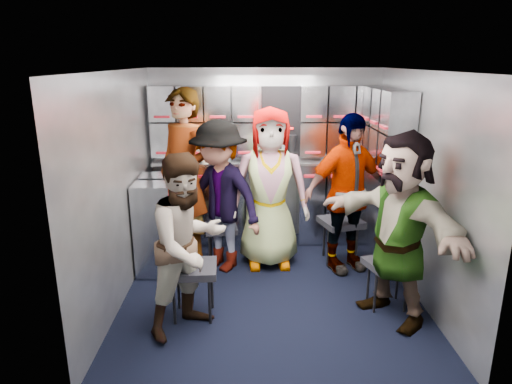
{
  "coord_description": "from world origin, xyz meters",
  "views": [
    {
      "loc": [
        -0.22,
        -4.06,
        2.19
      ],
      "look_at": [
        -0.14,
        0.35,
        0.91
      ],
      "focal_mm": 32.0,
      "sensor_mm": 36.0,
      "label": 1
    }
  ],
  "objects_px": {
    "attendant_arc_d": "(346,194)",
    "attendant_arc_e": "(399,228)",
    "jump_seat_near_left": "(193,272)",
    "jump_seat_near_right": "(388,267)",
    "attendant_arc_b": "(219,197)",
    "jump_seat_mid_left": "(221,230)",
    "attendant_arc_c": "(270,189)",
    "attendant_arc_a": "(189,245)",
    "jump_seat_center": "(268,227)",
    "attendant_standing": "(185,177)",
    "jump_seat_mid_right": "(341,224)"
  },
  "relations": [
    {
      "from": "attendant_arc_d",
      "to": "attendant_arc_e",
      "type": "relative_size",
      "value": 1.02
    },
    {
      "from": "jump_seat_near_left",
      "to": "jump_seat_near_right",
      "type": "height_order",
      "value": "jump_seat_near_left"
    },
    {
      "from": "jump_seat_near_left",
      "to": "attendant_arc_b",
      "type": "height_order",
      "value": "attendant_arc_b"
    },
    {
      "from": "jump_seat_mid_left",
      "to": "attendant_arc_e",
      "type": "distance_m",
      "value": 2.03
    },
    {
      "from": "attendant_arc_c",
      "to": "attendant_arc_a",
      "type": "bearing_deg",
      "value": -121.08
    },
    {
      "from": "jump_seat_center",
      "to": "attendant_arc_c",
      "type": "height_order",
      "value": "attendant_arc_c"
    },
    {
      "from": "attendant_standing",
      "to": "jump_seat_near_left",
      "type": "bearing_deg",
      "value": -41.14
    },
    {
      "from": "jump_seat_mid_left",
      "to": "attendant_arc_e",
      "type": "bearing_deg",
      "value": -37.48
    },
    {
      "from": "attendant_standing",
      "to": "attendant_arc_b",
      "type": "bearing_deg",
      "value": 7.28
    },
    {
      "from": "jump_seat_near_right",
      "to": "attendant_arc_c",
      "type": "height_order",
      "value": "attendant_arc_c"
    },
    {
      "from": "attendant_standing",
      "to": "attendant_arc_a",
      "type": "relative_size",
      "value": 1.27
    },
    {
      "from": "attendant_arc_b",
      "to": "attendant_arc_e",
      "type": "distance_m",
      "value": 1.87
    },
    {
      "from": "jump_seat_center",
      "to": "attendant_standing",
      "type": "height_order",
      "value": "attendant_standing"
    },
    {
      "from": "attendant_standing",
      "to": "jump_seat_mid_left",
      "type": "bearing_deg",
      "value": 29.99
    },
    {
      "from": "attendant_standing",
      "to": "attendant_arc_b",
      "type": "relative_size",
      "value": 1.19
    },
    {
      "from": "jump_seat_mid_right",
      "to": "jump_seat_near_right",
      "type": "xyz_separation_m",
      "value": [
        0.24,
        -0.98,
        -0.05
      ]
    },
    {
      "from": "jump_seat_near_left",
      "to": "attendant_arc_a",
      "type": "distance_m",
      "value": 0.37
    },
    {
      "from": "attendant_arc_a",
      "to": "attendant_arc_d",
      "type": "distance_m",
      "value": 1.89
    },
    {
      "from": "attendant_arc_a",
      "to": "attendant_arc_c",
      "type": "xyz_separation_m",
      "value": [
        0.71,
        1.26,
        0.11
      ]
    },
    {
      "from": "jump_seat_mid_right",
      "to": "attendant_arc_a",
      "type": "distance_m",
      "value": 2.02
    },
    {
      "from": "attendant_standing",
      "to": "attendant_arc_e",
      "type": "bearing_deg",
      "value": 6.41
    },
    {
      "from": "jump_seat_near_left",
      "to": "attendant_arc_c",
      "type": "relative_size",
      "value": 0.28
    },
    {
      "from": "attendant_arc_b",
      "to": "attendant_arc_d",
      "type": "relative_size",
      "value": 0.95
    },
    {
      "from": "attendant_arc_a",
      "to": "attendant_arc_e",
      "type": "distance_m",
      "value": 1.76
    },
    {
      "from": "jump_seat_near_left",
      "to": "attendant_arc_c",
      "type": "distance_m",
      "value": 1.37
    },
    {
      "from": "jump_seat_near_left",
      "to": "jump_seat_center",
      "type": "height_order",
      "value": "jump_seat_near_left"
    },
    {
      "from": "jump_seat_near_right",
      "to": "attendant_arc_e",
      "type": "height_order",
      "value": "attendant_arc_e"
    },
    {
      "from": "attendant_arc_b",
      "to": "attendant_arc_e",
      "type": "bearing_deg",
      "value": 2.55
    },
    {
      "from": "attendant_arc_c",
      "to": "jump_seat_near_left",
      "type": "bearing_deg",
      "value": -125.02
    },
    {
      "from": "attendant_arc_b",
      "to": "attendant_arc_c",
      "type": "distance_m",
      "value": 0.54
    },
    {
      "from": "jump_seat_mid_right",
      "to": "jump_seat_mid_left",
      "type": "bearing_deg",
      "value": 178.31
    },
    {
      "from": "attendant_arc_a",
      "to": "attendant_arc_b",
      "type": "height_order",
      "value": "attendant_arc_b"
    },
    {
      "from": "attendant_arc_d",
      "to": "attendant_arc_a",
      "type": "bearing_deg",
      "value": -165.94
    },
    {
      "from": "jump_seat_near_right",
      "to": "attendant_arc_c",
      "type": "distance_m",
      "value": 1.47
    },
    {
      "from": "attendant_standing",
      "to": "attendant_arc_e",
      "type": "xyz_separation_m",
      "value": [
        1.96,
        -1.27,
        -0.13
      ]
    },
    {
      "from": "jump_seat_mid_right",
      "to": "attendant_arc_d",
      "type": "bearing_deg",
      "value": -90.0
    },
    {
      "from": "jump_seat_mid_right",
      "to": "attendant_arc_c",
      "type": "xyz_separation_m",
      "value": [
        -0.8,
        -0.05,
        0.43
      ]
    },
    {
      "from": "jump_seat_mid_right",
      "to": "attendant_arc_e",
      "type": "xyz_separation_m",
      "value": [
        0.24,
        -1.16,
        0.39
      ]
    },
    {
      "from": "attendant_arc_a",
      "to": "attendant_arc_e",
      "type": "xyz_separation_m",
      "value": [
        1.75,
        0.14,
        0.07
      ]
    },
    {
      "from": "attendant_arc_a",
      "to": "attendant_standing",
      "type": "bearing_deg",
      "value": 53.68
    },
    {
      "from": "jump_seat_near_left",
      "to": "attendant_arc_c",
      "type": "xyz_separation_m",
      "value": [
        0.71,
        1.08,
        0.44
      ]
    },
    {
      "from": "jump_seat_near_right",
      "to": "attendant_arc_b",
      "type": "xyz_separation_m",
      "value": [
        -1.57,
        0.84,
        0.41
      ]
    },
    {
      "from": "jump_seat_near_right",
      "to": "attendant_arc_b",
      "type": "bearing_deg",
      "value": 151.77
    },
    {
      "from": "jump_seat_center",
      "to": "attendant_arc_e",
      "type": "height_order",
      "value": "attendant_arc_e"
    },
    {
      "from": "jump_seat_near_right",
      "to": "attendant_arc_a",
      "type": "relative_size",
      "value": 0.31
    },
    {
      "from": "attendant_standing",
      "to": "attendant_arc_e",
      "type": "height_order",
      "value": "attendant_standing"
    },
    {
      "from": "jump_seat_mid_left",
      "to": "jump_seat_mid_right",
      "type": "xyz_separation_m",
      "value": [
        1.33,
        -0.04,
        0.07
      ]
    },
    {
      "from": "attendant_arc_b",
      "to": "attendant_arc_e",
      "type": "xyz_separation_m",
      "value": [
        1.57,
        -1.02,
        0.03
      ]
    },
    {
      "from": "jump_seat_center",
      "to": "attendant_arc_e",
      "type": "distance_m",
      "value": 1.72
    },
    {
      "from": "jump_seat_mid_right",
      "to": "attendant_arc_a",
      "type": "relative_size",
      "value": 0.34
    }
  ]
}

